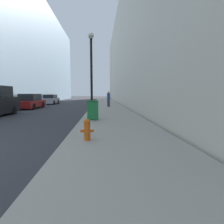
{
  "coord_description": "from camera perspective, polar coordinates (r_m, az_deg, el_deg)",
  "views": [
    {
      "loc": [
        5.23,
        -3.87,
        1.69
      ],
      "look_at": [
        6.52,
        18.09,
        -0.68
      ],
      "focal_mm": 28.0,
      "sensor_mm": 36.0,
      "label": 1
    }
  ],
  "objects": [
    {
      "name": "sidewalk_right",
      "position": [
        21.94,
        -1.51,
        1.88
      ],
      "size": [
        3.98,
        60.0,
        0.12
      ],
      "color": "#9E998E",
      "rests_on": "ground"
    },
    {
      "name": "building_right_stone",
      "position": [
        31.83,
        13.43,
        17.96
      ],
      "size": [
        12.0,
        60.0,
        16.59
      ],
      "color": "beige",
      "rests_on": "ground"
    },
    {
      "name": "fire_hydrant",
      "position": [
        5.92,
        -8.11,
        -5.51
      ],
      "size": [
        0.45,
        0.34,
        0.72
      ],
      "color": "#D15614",
      "rests_on": "sidewalk_right"
    },
    {
      "name": "trash_bin",
      "position": [
        10.43,
        -6.24,
        0.69
      ],
      "size": [
        0.65,
        0.59,
        1.14
      ],
      "color": "#1E7538",
      "rests_on": "sidewalk_right"
    },
    {
      "name": "lamppost",
      "position": [
        13.47,
        -6.75,
        14.11
      ],
      "size": [
        0.44,
        0.44,
        5.97
      ],
      "color": "black",
      "rests_on": "sidewalk_right"
    },
    {
      "name": "parked_sedan_near",
      "position": [
        21.66,
        -25.06,
        3.05
      ],
      "size": [
        1.93,
        4.8,
        1.63
      ],
      "color": "maroon",
      "rests_on": "ground"
    },
    {
      "name": "parked_sedan_far",
      "position": [
        29.03,
        -19.42,
        3.82
      ],
      "size": [
        1.84,
        4.41,
        1.49
      ],
      "color": "#A3A8B2",
      "rests_on": "ground"
    },
    {
      "name": "pedestrian_on_sidewalk",
      "position": [
        20.46,
        -1.14,
        4.3
      ],
      "size": [
        0.37,
        0.24,
        1.81
      ],
      "color": "#2D3347",
      "rests_on": "sidewalk_right"
    }
  ]
}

